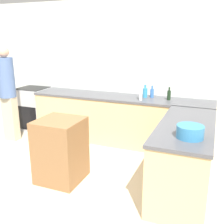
# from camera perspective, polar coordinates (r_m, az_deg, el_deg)

# --- Properties ---
(ground_plane) EXTENTS (14.00, 14.00, 0.00)m
(ground_plane) POSITION_cam_1_polar(r_m,az_deg,el_deg) (3.53, -11.24, -18.72)
(ground_plane) COLOR beige
(wall_back) EXTENTS (8.00, 0.06, 2.70)m
(wall_back) POSITION_cam_1_polar(r_m,az_deg,el_deg) (5.21, 3.12, 8.87)
(wall_back) COLOR silver
(wall_back) RESTS_ON ground_plane
(counter_back) EXTENTS (3.43, 0.69, 0.92)m
(counter_back) POSITION_cam_1_polar(r_m,az_deg,el_deg) (5.07, 1.66, -1.61)
(counter_back) COLOR #D6B27A
(counter_back) RESTS_ON ground_plane
(counter_peninsula) EXTENTS (0.69, 1.79, 0.92)m
(counter_peninsula) POSITION_cam_1_polar(r_m,az_deg,el_deg) (3.68, 15.46, -9.25)
(counter_peninsula) COLOR #D6B27A
(counter_peninsula) RESTS_ON ground_plane
(range_oven) EXTENTS (0.65, 0.60, 0.93)m
(range_oven) POSITION_cam_1_polar(r_m,az_deg,el_deg) (6.08, -16.60, 0.73)
(range_oven) COLOR #ADADB2
(range_oven) RESTS_ON ground_plane
(island_table) EXTENTS (0.60, 0.60, 0.90)m
(island_table) POSITION_cam_1_polar(r_m,az_deg,el_deg) (3.82, -11.08, -8.14)
(island_table) COLOR brown
(island_table) RESTS_ON ground_plane
(mixing_bowl) EXTENTS (0.30, 0.30, 0.14)m
(mixing_bowl) POSITION_cam_1_polar(r_m,az_deg,el_deg) (3.02, 16.63, -4.12)
(mixing_bowl) COLOR teal
(mixing_bowl) RESTS_ON counter_peninsula
(dish_soap_bottle) EXTENTS (0.08, 0.08, 0.24)m
(dish_soap_bottle) POSITION_cam_1_polar(r_m,az_deg,el_deg) (4.88, 7.22, 4.25)
(dish_soap_bottle) COLOR #338CBF
(dish_soap_bottle) RESTS_ON counter_back
(vinegar_bottle_clear) EXTENTS (0.06, 0.06, 0.32)m
(vinegar_bottle_clear) POSITION_cam_1_polar(r_m,az_deg,el_deg) (4.64, 6.26, 4.10)
(vinegar_bottle_clear) COLOR silver
(vinegar_bottle_clear) RESTS_ON counter_back
(water_bottle_blue) EXTENTS (0.07, 0.07, 0.22)m
(water_bottle_blue) POSITION_cam_1_polar(r_m,az_deg,el_deg) (4.89, 8.71, 4.16)
(water_bottle_blue) COLOR #386BB7
(water_bottle_blue) RESTS_ON counter_back
(wine_bottle_dark) EXTENTS (0.06, 0.06, 0.23)m
(wine_bottle_dark) POSITION_cam_1_polar(r_m,az_deg,el_deg) (4.75, 12.29, 3.67)
(wine_bottle_dark) COLOR black
(wine_bottle_dark) RESTS_ON counter_back
(person_by_range) EXTENTS (0.30, 0.30, 1.83)m
(person_by_range) POSITION_cam_1_polar(r_m,az_deg,el_deg) (5.44, -21.78, 4.40)
(person_by_range) COLOR #ADA38E
(person_by_range) RESTS_ON ground_plane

